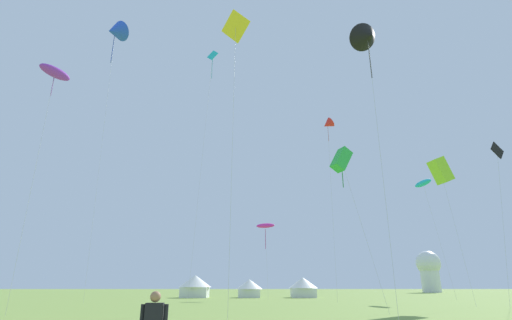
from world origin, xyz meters
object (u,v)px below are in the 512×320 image
kite_black_diamond (497,152)px  festival_tent_left (249,287)px  kite_yellow_diamond (236,28)px  kite_blue_delta (115,31)px  festival_tent_center (195,285)px  kite_magenta_parafoil (265,226)px  kite_black_delta (367,36)px  kite_green_box (341,160)px  kite_purple_parafoil (55,73)px  kite_lime_box (441,171)px  festival_tent_right (303,286)px  kite_red_delta (328,124)px  kite_cyan_diamond (212,63)px  observatory_dome (429,269)px  kite_cyan_parafoil (423,183)px

kite_black_diamond → festival_tent_left: 39.40m
kite_yellow_diamond → kite_blue_delta: bearing=131.1°
kite_yellow_diamond → festival_tent_center: kite_yellow_diamond is taller
kite_magenta_parafoil → kite_black_delta: kite_black_delta is taller
kite_black_diamond → kite_blue_delta: 50.35m
kite_magenta_parafoil → kite_green_box: bearing=-78.4°
kite_magenta_parafoil → kite_yellow_diamond: (-3.16, -32.38, 10.12)m
kite_purple_parafoil → kite_magenta_parafoil: bearing=59.4°
kite_green_box → kite_black_delta: (0.51, -7.81, 6.32)m
kite_lime_box → kite_purple_parafoil: bearing=-162.0°
kite_yellow_diamond → festival_tent_right: kite_yellow_diamond is taller
kite_green_box → kite_lime_box: size_ratio=0.86×
kite_red_delta → kite_magenta_parafoil: 17.78m
kite_yellow_diamond → festival_tent_left: kite_yellow_diamond is taller
kite_lime_box → kite_yellow_diamond: size_ratio=0.68×
kite_lime_box → kite_black_delta: (-12.11, -16.38, 4.62)m
kite_red_delta → kite_purple_parafoil: bearing=-142.7°
festival_tent_left → kite_cyan_diamond: bearing=-106.1°
kite_red_delta → observatory_dome: kite_red_delta is taller
kite_lime_box → kite_purple_parafoil: (-35.85, -11.66, 4.60)m
festival_tent_right → festival_tent_left: bearing=180.0°
kite_green_box → kite_cyan_diamond: 27.82m
kite_red_delta → kite_purple_parafoil: 32.81m
kite_blue_delta → festival_tent_left: kite_blue_delta is taller
kite_purple_parafoil → kite_cyan_diamond: bearing=61.0°
kite_cyan_parafoil → festival_tent_center: size_ratio=3.24×
kite_red_delta → festival_tent_right: kite_red_delta is taller
kite_lime_box → observatory_dome: (27.72, 67.21, -7.40)m
kite_red_delta → kite_blue_delta: kite_blue_delta is taller
kite_green_box → kite_yellow_diamond: kite_yellow_diamond is taller
festival_tent_right → kite_purple_parafoil: bearing=-123.4°
kite_magenta_parafoil → kite_cyan_diamond: kite_cyan_diamond is taller
kite_cyan_diamond → kite_yellow_diamond: size_ratio=1.51×
kite_purple_parafoil → kite_green_box: bearing=7.6°
kite_yellow_diamond → festival_tent_left: bearing=88.9°
festival_tent_right → kite_yellow_diamond: bearing=-103.5°
kite_yellow_diamond → festival_tent_center: 43.52m
kite_black_delta → kite_purple_parafoil: bearing=168.7°
kite_purple_parafoil → festival_tent_right: kite_purple_parafoil is taller
festival_tent_center → festival_tent_right: bearing=-0.0°
kite_cyan_diamond → festival_tent_center: size_ratio=6.39×
kite_magenta_parafoil → festival_tent_right: 12.23m
kite_green_box → kite_blue_delta: kite_blue_delta is taller
kite_cyan_diamond → kite_black_delta: kite_cyan_diamond is taller
kite_magenta_parafoil → kite_purple_parafoil: 35.62m
kite_black_diamond → kite_black_delta: size_ratio=0.80×
kite_magenta_parafoil → kite_yellow_diamond: kite_yellow_diamond is taller
kite_purple_parafoil → festival_tent_center: bearing=79.5°
kite_purple_parafoil → observatory_dome: size_ratio=1.72×
kite_lime_box → kite_magenta_parafoil: size_ratio=1.38×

